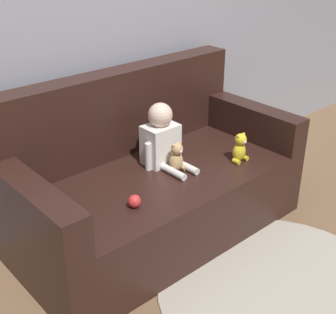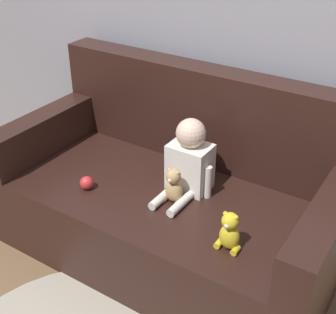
{
  "view_description": "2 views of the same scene",
  "coord_description": "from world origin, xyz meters",
  "px_view_note": "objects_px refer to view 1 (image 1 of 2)",
  "views": [
    {
      "loc": [
        -1.71,
        -2.04,
        1.9
      ],
      "look_at": [
        0.01,
        -0.1,
        0.6
      ],
      "focal_mm": 50.0,
      "sensor_mm": 36.0,
      "label": 1
    },
    {
      "loc": [
        1.17,
        -1.81,
        1.93
      ],
      "look_at": [
        0.02,
        -0.03,
        0.68
      ],
      "focal_mm": 50.0,
      "sensor_mm": 36.0,
      "label": 2
    }
  ],
  "objects_px": {
    "person_baby": "(162,138)",
    "plush_toy_side": "(240,148)",
    "couch": "(150,182)",
    "toy_ball": "(134,201)",
    "teddy_bear_brown": "(177,158)"
  },
  "relations": [
    {
      "from": "couch",
      "to": "toy_ball",
      "type": "relative_size",
      "value": 25.18
    },
    {
      "from": "teddy_bear_brown",
      "to": "couch",
      "type": "bearing_deg",
      "value": 121.54
    },
    {
      "from": "person_baby",
      "to": "plush_toy_side",
      "type": "xyz_separation_m",
      "value": [
        0.41,
        -0.32,
        -0.09
      ]
    },
    {
      "from": "couch",
      "to": "teddy_bear_brown",
      "type": "bearing_deg",
      "value": -58.46
    },
    {
      "from": "plush_toy_side",
      "to": "toy_ball",
      "type": "xyz_separation_m",
      "value": [
        -0.88,
        0.02,
        -0.06
      ]
    },
    {
      "from": "person_baby",
      "to": "couch",
      "type": "bearing_deg",
      "value": 176.11
    },
    {
      "from": "person_baby",
      "to": "toy_ball",
      "type": "height_order",
      "value": "person_baby"
    },
    {
      "from": "couch",
      "to": "toy_ball",
      "type": "bearing_deg",
      "value": -139.79
    },
    {
      "from": "toy_ball",
      "to": "person_baby",
      "type": "bearing_deg",
      "value": 33.2
    },
    {
      "from": "couch",
      "to": "toy_ball",
      "type": "height_order",
      "value": "couch"
    },
    {
      "from": "couch",
      "to": "person_baby",
      "type": "distance_m",
      "value": 0.31
    },
    {
      "from": "couch",
      "to": "teddy_bear_brown",
      "type": "distance_m",
      "value": 0.28
    },
    {
      "from": "teddy_bear_brown",
      "to": "toy_ball",
      "type": "height_order",
      "value": "teddy_bear_brown"
    },
    {
      "from": "couch",
      "to": "plush_toy_side",
      "type": "bearing_deg",
      "value": -33.12
    },
    {
      "from": "couch",
      "to": "teddy_bear_brown",
      "type": "height_order",
      "value": "couch"
    }
  ]
}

